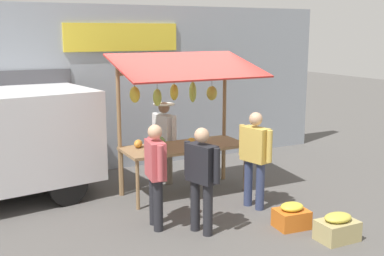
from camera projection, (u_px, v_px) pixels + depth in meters
The scene contains 9 objects.
ground_plane at pixel (184, 193), 8.73m from camera, with size 40.00×40.00×0.00m, color #514F4C.
street_backdrop at pixel (136, 87), 10.29m from camera, with size 9.00×0.30×3.40m.
market_stall at pixel (182, 108), 8.45m from camera, with size 2.50×1.46×2.50m.
vendor_with_sunhat at pixel (164, 136), 9.18m from camera, with size 0.40×0.66×1.57m.
shopper_with_ponytail at pixel (155, 170), 7.03m from camera, with size 0.29×0.67×1.56m.
shopper_in_grey_tee at pixel (202, 174), 6.84m from camera, with size 0.35×0.65×1.55m.
shopper_with_shopping_bag at pixel (255, 154), 7.84m from camera, with size 0.32×0.67×1.60m.
produce_crate_near at pixel (337, 228), 6.72m from camera, with size 0.56×0.40×0.40m.
produce_crate_side at pixel (291, 216), 7.16m from camera, with size 0.51×0.42×0.39m.
Camera 1 is at (3.69, 7.48, 2.86)m, focal length 45.22 mm.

